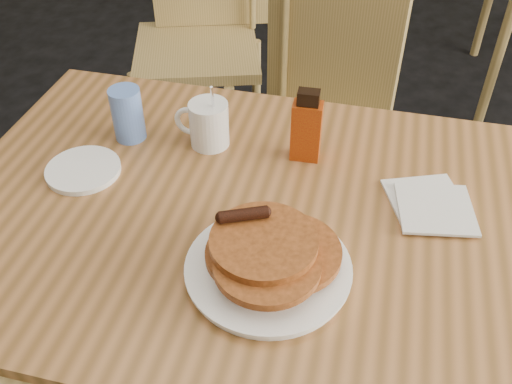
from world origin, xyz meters
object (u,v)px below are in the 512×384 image
at_px(chair_main_far, 324,103).
at_px(blue_tumbler, 127,114).
at_px(pancake_plate, 268,260).
at_px(coffee_mug, 208,123).
at_px(chair_wall_extra, 203,11).
at_px(syrup_bottle, 306,128).
at_px(main_table, 264,227).

distance_m(chair_main_far, blue_tumbler, 0.71).
xyz_separation_m(pancake_plate, coffee_mug, (-0.22, 0.33, 0.02)).
bearing_deg(coffee_mug, chair_main_far, 86.95).
height_order(chair_wall_extra, coffee_mug, chair_wall_extra).
distance_m(pancake_plate, syrup_bottle, 0.34).
height_order(chair_main_far, chair_wall_extra, chair_wall_extra).
xyz_separation_m(chair_wall_extra, blue_tumbler, (0.18, -1.00, 0.20)).
distance_m(main_table, chair_wall_extra, 1.29).
bearing_deg(chair_wall_extra, blue_tumbler, -99.31).
xyz_separation_m(chair_main_far, blue_tumbler, (-0.36, -0.56, 0.25)).
bearing_deg(main_table, chair_wall_extra, 114.76).
bearing_deg(chair_wall_extra, coffee_mug, -89.39).
bearing_deg(syrup_bottle, main_table, -105.18).
bearing_deg(blue_tumbler, syrup_bottle, 4.27).
height_order(main_table, blue_tumbler, blue_tumbler).
height_order(pancake_plate, syrup_bottle, syrup_bottle).
distance_m(chair_wall_extra, blue_tumbler, 1.04).
relative_size(syrup_bottle, blue_tumbler, 1.35).
distance_m(pancake_plate, blue_tumbler, 0.51).
height_order(chair_main_far, syrup_bottle, chair_main_far).
xyz_separation_m(main_table, pancake_plate, (0.04, -0.14, 0.07)).
height_order(pancake_plate, coffee_mug, coffee_mug).
bearing_deg(chair_wall_extra, pancake_plate, -85.73).
distance_m(syrup_bottle, blue_tumbler, 0.40).
xyz_separation_m(syrup_bottle, blue_tumbler, (-0.39, -0.03, -0.01)).
relative_size(pancake_plate, syrup_bottle, 1.76).
height_order(chair_wall_extra, pancake_plate, chair_wall_extra).
height_order(chair_main_far, blue_tumbler, chair_main_far).
xyz_separation_m(chair_wall_extra, syrup_bottle, (0.58, -0.97, 0.22)).
xyz_separation_m(coffee_mug, syrup_bottle, (0.22, 0.01, 0.02)).
relative_size(chair_main_far, coffee_mug, 5.79).
distance_m(chair_main_far, coffee_mug, 0.62).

